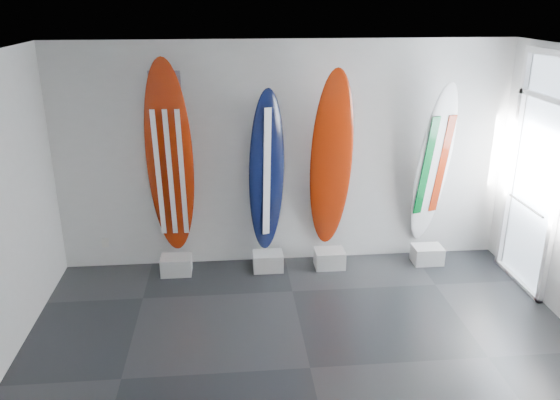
{
  "coord_description": "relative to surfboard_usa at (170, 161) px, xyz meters",
  "views": [
    {
      "loc": [
        -0.74,
        -4.6,
        3.49
      ],
      "look_at": [
        -0.17,
        1.4,
        1.28
      ],
      "focal_mm": 35.77,
      "sensor_mm": 36.0,
      "label": 1
    }
  ],
  "objects": [
    {
      "name": "display_block_italy",
      "position": [
        3.44,
        -0.1,
        -1.42
      ],
      "size": [
        0.4,
        0.3,
        0.24
      ],
      "primitive_type": "cube",
      "color": "silver",
      "rests_on": "floor"
    },
    {
      "name": "display_block_swiss",
      "position": [
        2.07,
        -0.1,
        -1.42
      ],
      "size": [
        0.4,
        0.3,
        0.24
      ],
      "primitive_type": "cube",
      "color": "silver",
      "rests_on": "floor"
    },
    {
      "name": "surfboard_italy",
      "position": [
        3.44,
        0.0,
        -0.16
      ],
      "size": [
        0.63,
        0.6,
        2.29
      ],
      "primitive_type": "ellipsoid",
      "rotation": [
        0.17,
        0.0,
        0.28
      ],
      "color": "white",
      "rests_on": "display_block_italy"
    },
    {
      "name": "glass_door",
      "position": [
        4.46,
        -0.73,
        -0.11
      ],
      "size": [
        0.12,
        1.16,
        2.85
      ],
      "primitive_type": null,
      "color": "white",
      "rests_on": "floor"
    },
    {
      "name": "floor",
      "position": [
        1.49,
        -2.28,
        -1.54
      ],
      "size": [
        6.0,
        6.0,
        0.0
      ],
      "primitive_type": "plane",
      "color": "black",
      "rests_on": "ground"
    },
    {
      "name": "display_block_navy",
      "position": [
        1.23,
        -0.1,
        -1.42
      ],
      "size": [
        0.4,
        0.3,
        0.24
      ],
      "primitive_type": "cube",
      "color": "silver",
      "rests_on": "floor"
    },
    {
      "name": "wall_outlet",
      "position": [
        -0.96,
        0.2,
        -1.19
      ],
      "size": [
        0.09,
        0.02,
        0.13
      ],
      "primitive_type": "cube",
      "color": "silver",
      "rests_on": "wall_back"
    },
    {
      "name": "surfboard_swiss",
      "position": [
        2.07,
        0.0,
        -0.07
      ],
      "size": [
        0.59,
        0.49,
        2.47
      ],
      "primitive_type": "ellipsoid",
      "rotation": [
        0.15,
        0.0,
        0.06
      ],
      "color": "maroon",
      "rests_on": "display_block_swiss"
    },
    {
      "name": "wall_back",
      "position": [
        1.49,
        0.22,
        -0.04
      ],
      "size": [
        6.0,
        0.0,
        6.0
      ],
      "primitive_type": "plane",
      "rotation": [
        1.57,
        0.0,
        0.0
      ],
      "color": "silver",
      "rests_on": "ground"
    },
    {
      "name": "ceiling",
      "position": [
        1.49,
        -2.28,
        1.46
      ],
      "size": [
        6.0,
        6.0,
        0.0
      ],
      "primitive_type": "plane",
      "rotation": [
        3.14,
        0.0,
        0.0
      ],
      "color": "white",
      "rests_on": "wall_back"
    },
    {
      "name": "surfboard_usa",
      "position": [
        0.0,
        0.0,
        0.0
      ],
      "size": [
        0.61,
        0.42,
        2.61
      ],
      "primitive_type": "ellipsoid",
      "rotation": [
        0.12,
        0.0,
        -0.04
      ],
      "color": "maroon",
      "rests_on": "display_block_usa"
    },
    {
      "name": "display_block_usa",
      "position": [
        0.0,
        -0.1,
        -1.42
      ],
      "size": [
        0.4,
        0.3,
        0.24
      ],
      "primitive_type": "cube",
      "color": "silver",
      "rests_on": "floor"
    },
    {
      "name": "surfboard_navy",
      "position": [
        1.23,
        0.0,
        -0.2
      ],
      "size": [
        0.54,
        0.36,
        2.21
      ],
      "primitive_type": "ellipsoid",
      "rotation": [
        0.05,
        0.0,
        0.36
      ],
      "color": "black",
      "rests_on": "display_block_navy"
    }
  ]
}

